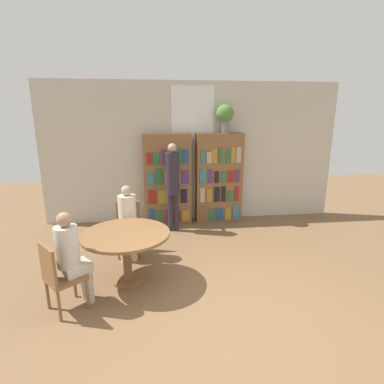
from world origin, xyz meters
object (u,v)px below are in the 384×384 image
at_px(bookshelf_left, 168,179).
at_px(seated_reader_left, 128,217).
at_px(chair_left_side, 129,225).
at_px(bookshelf_right, 219,178).
at_px(flower_vase, 225,115).
at_px(reading_table, 126,241).
at_px(chair_near_camera, 58,275).
at_px(librarian_standing, 173,179).
at_px(seated_reader_right, 71,254).

distance_m(bookshelf_left, seated_reader_left, 1.78).
bearing_deg(chair_left_side, bookshelf_right, -145.44).
distance_m(flower_vase, reading_table, 3.48).
height_order(bookshelf_left, chair_near_camera, bookshelf_left).
relative_size(flower_vase, reading_table, 0.48).
bearing_deg(bookshelf_right, seated_reader_left, -138.74).
xyz_separation_m(reading_table, librarian_standing, (0.76, 1.88, 0.45)).
xyz_separation_m(bookshelf_left, librarian_standing, (0.09, -0.50, 0.11)).
height_order(bookshelf_left, seated_reader_left, bookshelf_left).
relative_size(flower_vase, seated_reader_right, 0.47).
distance_m(bookshelf_left, chair_left_side, 1.67).
distance_m(bookshelf_left, librarian_standing, 0.52).
xyz_separation_m(chair_left_side, seated_reader_right, (-0.54, -1.43, 0.21)).
bearing_deg(chair_left_side, seated_reader_right, 66.06).
height_order(bookshelf_right, seated_reader_right, bookshelf_right).
distance_m(reading_table, librarian_standing, 2.07).
xyz_separation_m(bookshelf_left, reading_table, (-0.67, -2.38, -0.35)).
relative_size(bookshelf_right, flower_vase, 3.34).
relative_size(bookshelf_left, chair_left_side, 2.19).
bearing_deg(librarian_standing, bookshelf_right, 25.83).
distance_m(reading_table, chair_near_camera, 0.95).
xyz_separation_m(bookshelf_left, flower_vase, (1.22, 0.00, 1.34)).
bearing_deg(seated_reader_right, flower_vase, 99.86).
distance_m(chair_left_side, seated_reader_right, 1.54).
bearing_deg(bookshelf_left, bookshelf_right, 0.00).
bearing_deg(bookshelf_left, seated_reader_right, -113.83).
bearing_deg(bookshelf_right, librarian_standing, -154.17).
bearing_deg(bookshelf_right, bookshelf_left, -180.00).
relative_size(reading_table, chair_near_camera, 1.37).
bearing_deg(seated_reader_right, bookshelf_left, 116.89).
bearing_deg(chair_left_side, seated_reader_left, 90.00).
height_order(chair_left_side, seated_reader_left, seated_reader_left).
height_order(bookshelf_left, bookshelf_right, same).
xyz_separation_m(reading_table, seated_reader_right, (-0.59, -0.49, 0.08)).
relative_size(flower_vase, chair_left_side, 0.66).
bearing_deg(chair_near_camera, flower_vase, 99.42).
bearing_deg(reading_table, chair_near_camera, -140.72).
relative_size(seated_reader_right, librarian_standing, 0.69).
distance_m(seated_reader_right, librarian_standing, 2.75).
height_order(chair_near_camera, seated_reader_right, seated_reader_right).
relative_size(reading_table, chair_left_side, 1.37).
xyz_separation_m(reading_table, chair_left_side, (-0.05, 0.94, -0.13)).
bearing_deg(chair_near_camera, seated_reader_left, 113.99).
relative_size(reading_table, seated_reader_left, 1.00).
xyz_separation_m(chair_left_side, seated_reader_left, (0.01, -0.18, 0.21)).
xyz_separation_m(flower_vase, seated_reader_left, (-1.93, -1.61, -1.61)).
relative_size(chair_left_side, seated_reader_left, 0.73).
bearing_deg(bookshelf_left, seated_reader_left, -113.95).
bearing_deg(librarian_standing, flower_vase, 24.08).
bearing_deg(seated_reader_left, bookshelf_left, -117.23).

